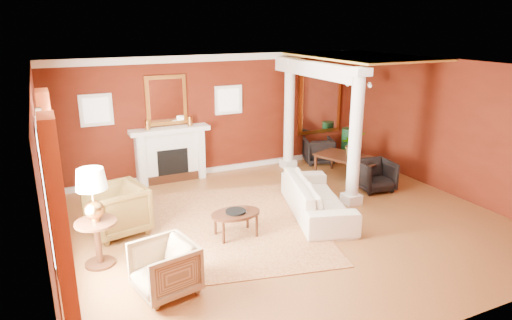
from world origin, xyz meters
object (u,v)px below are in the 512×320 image
side_table (93,201)px  armchair_stripe (165,266)px  coffee_table (236,215)px  sofa (317,192)px  dining_table (350,161)px  armchair_leopard (116,208)px

side_table → armchair_stripe: bearing=-58.0°
armchair_stripe → coffee_table: (1.57, 1.18, 0.00)m
sofa → dining_table: bearing=-34.2°
armchair_leopard → sofa: bearing=65.5°
side_table → dining_table: size_ratio=1.01×
armchair_leopard → coffee_table: 2.13m
side_table → armchair_leopard: bearing=66.6°
coffee_table → dining_table: dining_table is taller
coffee_table → sofa: bearing=6.6°
armchair_leopard → coffee_table: bearing=49.2°
armchair_leopard → coffee_table: size_ratio=1.09×
sofa → armchair_stripe: (-3.37, -1.39, -0.07)m
dining_table → side_table: bearing=83.7°
side_table → coffee_table: bearing=-0.1°
dining_table → coffee_table: bearing=92.7°
armchair_leopard → armchair_stripe: bearing=-4.2°
armchair_stripe → coffee_table: 1.96m
armchair_stripe → side_table: (-0.74, 1.18, 0.66)m
coffee_table → armchair_stripe: bearing=-143.1°
sofa → armchair_stripe: size_ratio=2.97×
sofa → coffee_table: bearing=113.8°
armchair_stripe → dining_table: dining_table is taller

